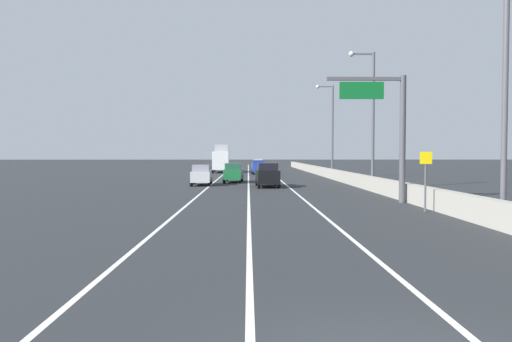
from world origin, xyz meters
The scene contains 16 objects.
ground_plane centered at (0.00, 64.00, 0.00)m, with size 320.00×320.00×0.00m, color #26282B.
lane_stripe_left centered at (-5.50, 55.00, 0.00)m, with size 0.16×130.00×0.00m, color silver.
lane_stripe_center centered at (-2.00, 55.00, 0.00)m, with size 0.16×130.00×0.00m, color silver.
lane_stripe_right centered at (1.50, 55.00, 0.00)m, with size 0.16×130.00×0.00m, color silver.
jersey_barrier_right centered at (7.68, 40.00, 0.55)m, with size 0.60×120.00×1.10m, color #9E998E.
overhead_sign_gantry centered at (6.34, 22.12, 4.73)m, with size 4.68×0.36×7.50m.
speed_advisory_sign centered at (6.78, 17.54, 1.76)m, with size 0.60×0.11×3.00m.
lamp_post_right_near centered at (8.44, 13.76, 6.34)m, with size 2.14×0.44×11.15m.
lamp_post_right_second centered at (7.85, 32.84, 6.34)m, with size 2.14×0.44×11.15m.
lamp_post_right_third centered at (7.88, 51.92, 6.34)m, with size 2.14×0.44×11.15m.
car_green_0 centered at (-3.53, 42.47, 0.96)m, with size 1.95×4.55×1.94m.
car_white_1 centered at (-0.30, 79.25, 0.97)m, with size 1.83×4.32×1.94m.
car_black_2 centered at (-0.36, 35.66, 1.04)m, with size 2.04×4.58×2.10m.
car_blue_3 centered at (-0.60, 62.03, 0.98)m, with size 1.99×4.60×1.97m.
car_silver_4 centered at (-6.32, 38.02, 0.94)m, with size 1.88×4.12×1.88m.
box_truck centered at (-6.23, 68.57, 1.97)m, with size 2.66×8.14×4.32m.
Camera 1 is at (-2.03, -6.34, 2.92)m, focal length 34.02 mm.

